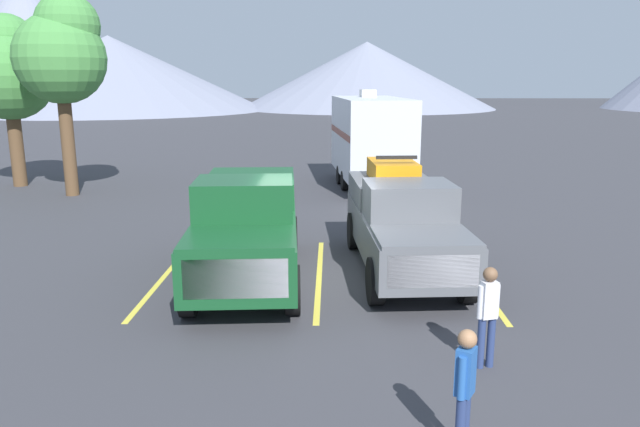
% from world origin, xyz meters
% --- Properties ---
extents(ground_plane, '(240.00, 240.00, 0.00)m').
position_xyz_m(ground_plane, '(0.00, 0.00, 0.00)').
color(ground_plane, '#38383D').
extents(pickup_truck_a, '(2.54, 5.97, 2.31)m').
position_xyz_m(pickup_truck_a, '(-1.56, 0.16, 1.20)').
color(pickup_truck_a, '#144723').
rests_on(pickup_truck_a, ground).
extents(pickup_truck_b, '(2.41, 5.90, 2.51)m').
position_xyz_m(pickup_truck_b, '(1.87, 0.88, 1.17)').
color(pickup_truck_b, '#595B60').
rests_on(pickup_truck_b, ground).
extents(lot_stripe_a, '(0.12, 5.50, 0.01)m').
position_xyz_m(lot_stripe_a, '(-3.44, 0.29, 0.00)').
color(lot_stripe_a, gold).
rests_on(lot_stripe_a, ground).
extents(lot_stripe_b, '(0.12, 5.50, 0.01)m').
position_xyz_m(lot_stripe_b, '(0.00, 0.29, 0.00)').
color(lot_stripe_b, gold).
rests_on(lot_stripe_b, ground).
extents(lot_stripe_c, '(0.12, 5.50, 0.01)m').
position_xyz_m(lot_stripe_c, '(3.44, 0.29, 0.00)').
color(lot_stripe_c, gold).
rests_on(lot_stripe_c, ground).
extents(camper_trailer_a, '(3.15, 7.32, 3.84)m').
position_xyz_m(camper_trailer_a, '(1.84, 11.59, 2.02)').
color(camper_trailer_a, silver).
rests_on(camper_trailer_a, ground).
extents(person_a, '(0.34, 0.24, 1.59)m').
position_xyz_m(person_a, '(2.61, -3.97, 0.92)').
color(person_a, navy).
rests_on(person_a, ground).
extents(person_b, '(0.27, 0.32, 1.58)m').
position_xyz_m(person_b, '(1.79, -6.20, 0.91)').
color(person_b, navy).
rests_on(person_b, ground).
extents(tree_a, '(3.23, 3.23, 7.25)m').
position_xyz_m(tree_a, '(-9.39, 9.56, 5.22)').
color(tree_a, brown).
rests_on(tree_a, ground).
extents(tree_b, '(3.43, 3.43, 6.78)m').
position_xyz_m(tree_b, '(-12.46, 11.55, 4.63)').
color(tree_b, brown).
rests_on(tree_b, ground).
extents(mountain_ridge, '(125.22, 45.91, 17.54)m').
position_xyz_m(mountain_ridge, '(-5.01, 72.08, 6.41)').
color(mountain_ridge, gray).
rests_on(mountain_ridge, ground).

